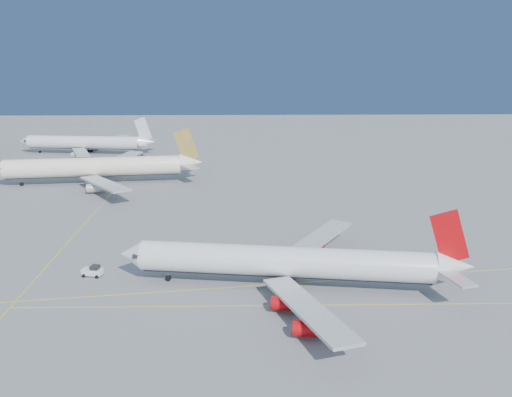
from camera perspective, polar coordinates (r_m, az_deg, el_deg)
name	(u,v)px	position (r m, az deg, el deg)	size (l,w,h in m)	color
ground	(253,273)	(108.30, -0.32, -7.45)	(500.00, 500.00, 0.00)	slate
taxiway_lines	(178,261)	(114.94, -7.76, -6.22)	(118.86, 140.00, 0.02)	yellow
airliner_virgin	(292,263)	(100.75, 3.63, -6.42)	(62.21, 55.40, 15.37)	white
airliner_etihad	(98,167)	(182.33, -15.49, 3.05)	(64.72, 59.41, 16.89)	white
airliner_third	(87,143)	(234.09, -16.56, 5.38)	(55.06, 50.48, 14.76)	white
pushback_tug	(93,271)	(110.80, -16.00, -6.99)	(4.01, 2.89, 2.09)	white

